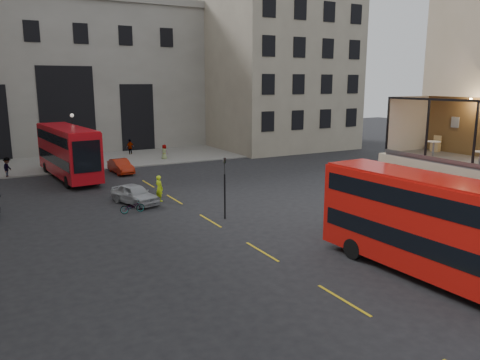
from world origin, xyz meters
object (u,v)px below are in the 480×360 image
cafe_table_mid (480,156)px  cafe_chair_d (435,147)px  cyclist (159,188)px  car_b (121,166)px  cafe_table_far (433,147)px  pedestrian_b (7,168)px  bus_far (68,150)px  traffic_light_near (225,180)px  bus_near (437,224)px  bicycle (132,207)px  pedestrian_d (164,152)px  car_a (135,194)px  street_lamp_b (74,144)px  pedestrian_c (130,147)px

cafe_table_mid → cafe_chair_d: (2.19, 4.06, -0.20)m
cyclist → cafe_chair_d: 18.09m
car_b → cafe_table_far: 28.67m
car_b → pedestrian_b: bearing=160.6°
bus_far → traffic_light_near: bearing=-70.3°
cafe_table_mid → bus_near: bearing=-174.8°
bicycle → cafe_table_far: 18.18m
traffic_light_near → pedestrian_d: traffic_light_near is taller
car_a → cafe_chair_d: bearing=-67.6°
car_a → cafe_table_mid: (10.21, -18.27, 4.37)m
car_a → bicycle: car_a is taller
car_b → cafe_chair_d: size_ratio=4.67×
cafe_chair_d → car_b: bearing=111.9°
street_lamp_b → bicycle: bearing=-88.7°
street_lamp_b → cafe_table_mid: bearing=-71.5°
car_a → pedestrian_c: bearing=56.1°
car_a → bus_near: bearing=-86.9°
cyclist → cafe_table_far: bearing=-168.9°
traffic_light_near → pedestrian_b: size_ratio=2.07×
car_b → bicycle: bearing=-105.8°
street_lamp_b → bus_far: size_ratio=0.47×
car_a → car_b: 11.69m
traffic_light_near → bicycle: traffic_light_near is taller
pedestrian_d → cafe_chair_d: 31.50m
car_a → bicycle: size_ratio=2.58×
cafe_chair_d → traffic_light_near: bearing=137.1°
car_b → pedestrian_b: (-9.24, 2.57, 0.27)m
car_b → bicycle: car_b is taller
bus_far → pedestrian_b: (-4.69, 2.78, -1.61)m
traffic_light_near → pedestrian_d: (4.39, 22.97, -1.60)m
pedestrian_c → cafe_chair_d: cafe_chair_d is taller
pedestrian_b → pedestrian_c: pedestrian_b is taller
pedestrian_b → cafe_table_far: bearing=-126.6°
bus_near → pedestrian_b: (-14.60, 32.59, -1.55)m
pedestrian_c → cafe_table_mid: cafe_table_mid is taller
traffic_light_near → car_a: (-3.81, 6.21, -1.74)m
street_lamp_b → car_a: 15.93m
pedestrian_b → pedestrian_c: bearing=-37.0°
street_lamp_b → pedestrian_d: street_lamp_b is taller
traffic_light_near → bicycle: bearing=138.5°
cyclist → bus_far: bearing=1.3°
traffic_light_near → pedestrian_b: 23.10m
pedestrian_b → traffic_light_near: bearing=-129.2°
bicycle → pedestrian_d: pedestrian_d is taller
bicycle → cafe_table_mid: cafe_table_mid is taller
cafe_table_far → pedestrian_b: bearing=121.0°
street_lamp_b → cyclist: 16.25m
bus_near → pedestrian_d: 35.32m
traffic_light_near → pedestrian_c: bearing=85.7°
street_lamp_b → pedestrian_d: 9.57m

